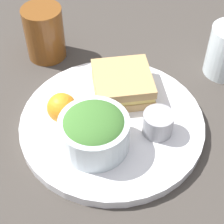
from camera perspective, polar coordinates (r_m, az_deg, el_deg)
name	(u,v)px	position (r m, az deg, el deg)	size (l,w,h in m)	color
ground_plane	(112,127)	(0.67, 0.00, -2.23)	(4.00, 4.00, 0.00)	#3D3833
plate	(112,123)	(0.66, 0.00, -1.72)	(0.32, 0.32, 0.02)	silver
sandwich	(123,84)	(0.69, 1.61, 4.33)	(0.11, 0.11, 0.04)	tan
salad_bowl	(94,130)	(0.59, -2.74, -2.81)	(0.11, 0.11, 0.07)	silver
dressing_cup	(158,123)	(0.63, 7.01, -1.70)	(0.05, 0.05, 0.04)	#99999E
orange_wedge	(62,108)	(0.64, -7.64, 0.65)	(0.05, 0.05, 0.05)	orange
drink_glass	(44,33)	(0.79, -10.26, 11.77)	(0.08, 0.08, 0.11)	brown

